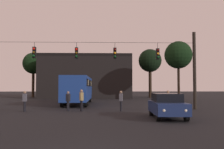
{
  "coord_description": "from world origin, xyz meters",
  "views": [
    {
      "loc": [
        0.77,
        -7.23,
        1.9
      ],
      "look_at": [
        1.57,
        18.71,
        3.19
      ],
      "focal_mm": 41.2,
      "sensor_mm": 36.0,
      "label": 1
    }
  ],
  "objects_px": {
    "pedestrian_crossing_right": "(25,100)",
    "tree_left_silhouette": "(178,55)",
    "tree_right_far": "(33,64)",
    "tree_behind_building": "(150,61)",
    "pedestrian_trailing": "(168,100)",
    "pedestrian_near_bus": "(81,99)",
    "pedestrian_crossing_center": "(121,100)",
    "car_near_right": "(167,105)",
    "pedestrian_crossing_left": "(68,100)",
    "city_bus": "(78,88)"
  },
  "relations": [
    {
      "from": "pedestrian_trailing",
      "to": "pedestrian_near_bus",
      "type": "bearing_deg",
      "value": 178.53
    },
    {
      "from": "city_bus",
      "to": "tree_behind_building",
      "type": "relative_size",
      "value": 1.23
    },
    {
      "from": "pedestrian_crossing_left",
      "to": "city_bus",
      "type": "bearing_deg",
      "value": 90.02
    },
    {
      "from": "pedestrian_crossing_left",
      "to": "pedestrian_near_bus",
      "type": "height_order",
      "value": "pedestrian_near_bus"
    },
    {
      "from": "tree_right_far",
      "to": "tree_left_silhouette",
      "type": "bearing_deg",
      "value": -30.25
    },
    {
      "from": "car_near_right",
      "to": "pedestrian_near_bus",
      "type": "bearing_deg",
      "value": 140.27
    },
    {
      "from": "tree_left_silhouette",
      "to": "tree_behind_building",
      "type": "distance_m",
      "value": 12.06
    },
    {
      "from": "car_near_right",
      "to": "tree_left_silhouette",
      "type": "distance_m",
      "value": 21.24
    },
    {
      "from": "pedestrian_near_bus",
      "to": "tree_behind_building",
      "type": "distance_m",
      "value": 29.17
    },
    {
      "from": "pedestrian_crossing_center",
      "to": "tree_behind_building",
      "type": "bearing_deg",
      "value": 75.0
    },
    {
      "from": "tree_behind_building",
      "to": "tree_left_silhouette",
      "type": "bearing_deg",
      "value": -81.34
    },
    {
      "from": "pedestrian_crossing_left",
      "to": "tree_left_silhouette",
      "type": "xyz_separation_m",
      "value": [
        13.18,
        14.61,
        5.48
      ]
    },
    {
      "from": "pedestrian_crossing_right",
      "to": "city_bus",
      "type": "bearing_deg",
      "value": 68.65
    },
    {
      "from": "city_bus",
      "to": "pedestrian_crossing_left",
      "type": "distance_m",
      "value": 8.13
    },
    {
      "from": "car_near_right",
      "to": "pedestrian_crossing_left",
      "type": "relative_size",
      "value": 2.81
    },
    {
      "from": "city_bus",
      "to": "tree_left_silhouette",
      "type": "height_order",
      "value": "tree_left_silhouette"
    },
    {
      "from": "city_bus",
      "to": "pedestrian_trailing",
      "type": "height_order",
      "value": "city_bus"
    },
    {
      "from": "pedestrian_crossing_left",
      "to": "pedestrian_near_bus",
      "type": "relative_size",
      "value": 0.91
    },
    {
      "from": "city_bus",
      "to": "tree_left_silhouette",
      "type": "relative_size",
      "value": 1.33
    },
    {
      "from": "pedestrian_near_bus",
      "to": "pedestrian_trailing",
      "type": "xyz_separation_m",
      "value": [
        6.87,
        -0.18,
        -0.06
      ]
    },
    {
      "from": "car_near_right",
      "to": "city_bus",
      "type": "bearing_deg",
      "value": 117.53
    },
    {
      "from": "city_bus",
      "to": "pedestrian_trailing",
      "type": "bearing_deg",
      "value": -46.56
    },
    {
      "from": "tree_left_silhouette",
      "to": "pedestrian_crossing_center",
      "type": "bearing_deg",
      "value": -121.24
    },
    {
      "from": "city_bus",
      "to": "pedestrian_crossing_left",
      "type": "xyz_separation_m",
      "value": [
        0.0,
        -8.07,
        -0.99
      ]
    },
    {
      "from": "pedestrian_crossing_right",
      "to": "pedestrian_crossing_left",
      "type": "bearing_deg",
      "value": 6.59
    },
    {
      "from": "car_near_right",
      "to": "pedestrian_trailing",
      "type": "relative_size",
      "value": 2.69
    },
    {
      "from": "city_bus",
      "to": "tree_right_far",
      "type": "relative_size",
      "value": 1.3
    },
    {
      "from": "car_near_right",
      "to": "tree_left_silhouette",
      "type": "relative_size",
      "value": 0.53
    },
    {
      "from": "pedestrian_near_bus",
      "to": "pedestrian_trailing",
      "type": "distance_m",
      "value": 6.88
    },
    {
      "from": "pedestrian_crossing_right",
      "to": "tree_left_silhouette",
      "type": "distance_m",
      "value": 22.94
    },
    {
      "from": "city_bus",
      "to": "pedestrian_crossing_center",
      "type": "height_order",
      "value": "city_bus"
    },
    {
      "from": "pedestrian_crossing_left",
      "to": "pedestrian_near_bus",
      "type": "distance_m",
      "value": 1.09
    },
    {
      "from": "pedestrian_crossing_center",
      "to": "tree_behind_building",
      "type": "distance_m",
      "value": 28.27
    },
    {
      "from": "tree_behind_building",
      "to": "pedestrian_crossing_center",
      "type": "bearing_deg",
      "value": -105.0
    },
    {
      "from": "pedestrian_crossing_center",
      "to": "pedestrian_trailing",
      "type": "height_order",
      "value": "pedestrian_trailing"
    },
    {
      "from": "pedestrian_near_bus",
      "to": "tree_right_far",
      "type": "distance_m",
      "value": 31.37
    },
    {
      "from": "pedestrian_crossing_center",
      "to": "pedestrian_near_bus",
      "type": "xyz_separation_m",
      "value": [
        -3.13,
        0.04,
        0.07
      ]
    },
    {
      "from": "tree_behind_building",
      "to": "pedestrian_trailing",
      "type": "bearing_deg",
      "value": -97.25
    },
    {
      "from": "city_bus",
      "to": "pedestrian_near_bus",
      "type": "distance_m",
      "value": 8.34
    },
    {
      "from": "pedestrian_crossing_right",
      "to": "tree_right_far",
      "type": "relative_size",
      "value": 0.19
    },
    {
      "from": "tree_right_far",
      "to": "city_bus",
      "type": "bearing_deg",
      "value": -62.58
    },
    {
      "from": "pedestrian_crossing_left",
      "to": "tree_right_far",
      "type": "distance_m",
      "value": 30.87
    },
    {
      "from": "tree_right_far",
      "to": "pedestrian_near_bus",
      "type": "bearing_deg",
      "value": -67.83
    },
    {
      "from": "car_near_right",
      "to": "tree_behind_building",
      "type": "bearing_deg",
      "value": 81.6
    },
    {
      "from": "pedestrian_crossing_left",
      "to": "tree_left_silhouette",
      "type": "height_order",
      "value": "tree_left_silhouette"
    },
    {
      "from": "tree_behind_building",
      "to": "tree_right_far",
      "type": "relative_size",
      "value": 1.06
    },
    {
      "from": "pedestrian_crossing_left",
      "to": "pedestrian_crossing_right",
      "type": "bearing_deg",
      "value": -173.41
    },
    {
      "from": "tree_left_silhouette",
      "to": "tree_behind_building",
      "type": "bearing_deg",
      "value": 98.66
    },
    {
      "from": "pedestrian_trailing",
      "to": "tree_left_silhouette",
      "type": "xyz_separation_m",
      "value": [
        5.23,
        14.93,
        5.43
      ]
    },
    {
      "from": "pedestrian_crossing_left",
      "to": "pedestrian_trailing",
      "type": "height_order",
      "value": "pedestrian_trailing"
    }
  ]
}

